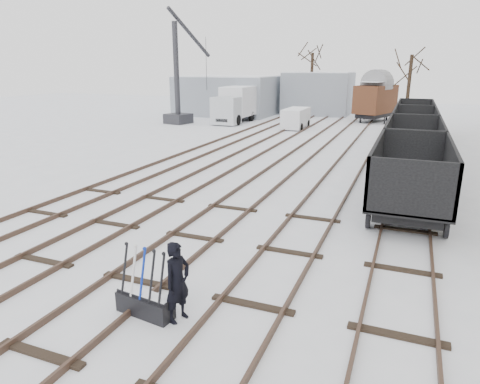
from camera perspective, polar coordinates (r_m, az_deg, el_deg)
The scene contains 16 objects.
ground at distance 10.97m, azimuth -13.50°, elevation -11.53°, with size 120.00×120.00×0.00m, color white.
tracks at distance 22.81m, azimuth 6.47°, elevation 3.68°, with size 13.90×52.00×0.16m.
shed_left at distance 47.77m, azimuth -1.51°, elevation 12.79°, with size 10.00×8.00×4.10m.
shed_right at distance 48.89m, azimuth 10.42°, elevation 12.85°, with size 7.00×6.00×4.50m.
ground_frame at distance 9.50m, azimuth -12.54°, elevation -14.18°, with size 1.35×0.59×1.49m.
worker at distance 8.93m, azimuth -8.33°, elevation -11.80°, with size 0.63×0.41×1.72m, color black.
freight_wagon_a at distance 16.21m, azimuth 21.68°, elevation 0.65°, with size 2.51×6.29×2.57m.
freight_wagon_b at distance 22.46m, azimuth 21.93°, elevation 4.76°, with size 2.51×6.29×2.57m.
freight_wagon_c at distance 28.78m, azimuth 22.08°, elevation 7.07°, with size 2.51×6.29×2.57m.
freight_wagon_d at distance 35.12m, azimuth 22.17°, elevation 8.55°, with size 2.51×6.29×2.57m.
box_van_wagon at distance 43.08m, azimuth 17.64°, elevation 11.82°, with size 4.04×5.45×3.73m.
lorry at distance 40.94m, azimuth -0.37°, elevation 11.67°, with size 2.44×7.22×3.26m.
panel_van at distance 36.93m, azimuth 7.45°, elevation 9.76°, with size 1.74×3.80×1.67m.
crane at distance 40.33m, azimuth -8.19°, elevation 12.79°, with size 2.37×5.94×9.98m.
tree_far_left at distance 46.31m, azimuth 9.48°, elevation 13.89°, with size 0.30×0.30×6.39m, color black.
tree_far_right at distance 41.08m, azimuth 21.51°, elevation 12.45°, with size 0.30×0.30×6.03m, color black.
Camera 1 is at (5.82, -7.81, 5.06)m, focal length 32.00 mm.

